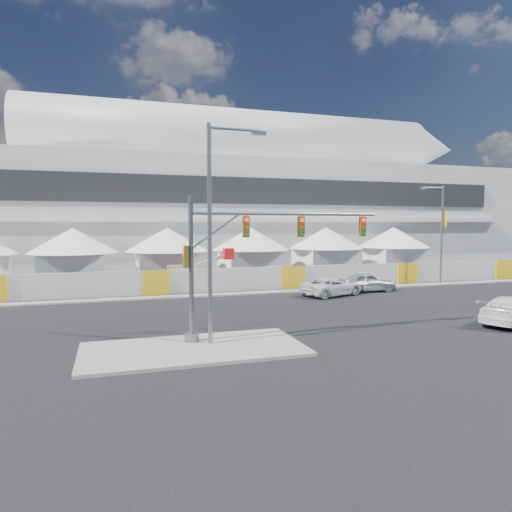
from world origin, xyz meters
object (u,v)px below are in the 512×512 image
object	(u,v)px
traffic_mast	(237,258)
boom_lift	(183,279)
sedan_silver	(367,282)
streetlight_median	(215,218)
lot_car_c	(58,284)
streetlight_curb	(440,227)
lot_car_a	(413,272)
pickup_curb	(332,286)

from	to	relation	value
traffic_mast	boom_lift	bearing A→B (deg)	89.47
sedan_silver	streetlight_median	world-z (taller)	streetlight_median
lot_car_c	streetlight_curb	size ratio (longest dim) A/B	0.50
streetlight_median	boom_lift	distance (m)	19.89
lot_car_a	traffic_mast	bearing A→B (deg)	153.83
lot_car_a	sedan_silver	bearing A→B (deg)	151.10
pickup_curb	traffic_mast	bearing A→B (deg)	117.04
pickup_curb	boom_lift	xyz separation A→B (m)	(-10.87, 7.14, 0.22)
streetlight_curb	lot_car_c	bearing A→B (deg)	170.50
boom_lift	lot_car_a	bearing A→B (deg)	2.76
pickup_curb	lot_car_a	world-z (taller)	pickup_curb
pickup_curb	lot_car_c	size ratio (longest dim) A/B	1.14
pickup_curb	streetlight_curb	world-z (taller)	streetlight_curb
lot_car_c	boom_lift	bearing A→B (deg)	-70.65
streetlight_curb	boom_lift	bearing A→B (deg)	169.91
pickup_curb	boom_lift	bearing A→B (deg)	37.74
lot_car_a	lot_car_c	xyz separation A→B (m)	(-35.05, 0.52, 0.02)
sedan_silver	streetlight_curb	size ratio (longest dim) A/B	0.51
pickup_curb	lot_car_a	xyz separation A→B (m)	(13.80, 8.11, -0.08)
lot_car_a	streetlight_median	distance (m)	33.35
sedan_silver	streetlight_curb	distance (m)	10.19
streetlight_curb	boom_lift	distance (m)	24.46
pickup_curb	boom_lift	world-z (taller)	boom_lift
lot_car_a	lot_car_c	world-z (taller)	lot_car_c
sedan_silver	traffic_mast	distance (m)	19.77
traffic_mast	lot_car_a	bearing A→B (deg)	38.19
lot_car_a	pickup_curb	bearing A→B (deg)	146.08
traffic_mast	streetlight_median	distance (m)	2.35
lot_car_a	traffic_mast	xyz separation A→B (m)	(-24.83, -19.53, 3.44)
lot_car_c	streetlight_curb	distance (m)	34.87
lot_car_c	traffic_mast	bearing A→B (deg)	-125.51
boom_lift	pickup_curb	bearing A→B (deg)	-32.79
lot_car_c	traffic_mast	distance (m)	22.76
streetlight_median	lot_car_c	bearing A→B (deg)	113.60
lot_car_c	lot_car_a	bearing A→B (deg)	-63.36
sedan_silver	streetlight_curb	bearing A→B (deg)	-74.17
traffic_mast	boom_lift	xyz separation A→B (m)	(0.17, 18.57, -3.14)
traffic_mast	streetlight_curb	world-z (taller)	streetlight_curb
sedan_silver	lot_car_c	xyz separation A→B (m)	(-25.17, 7.55, -0.14)
pickup_curb	streetlight_median	size ratio (longest dim) A/B	0.52
streetlight_median	boom_lift	xyz separation A→B (m)	(1.36, 19.18, -5.07)
pickup_curb	lot_car_c	xyz separation A→B (m)	(-21.26, 8.62, -0.06)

